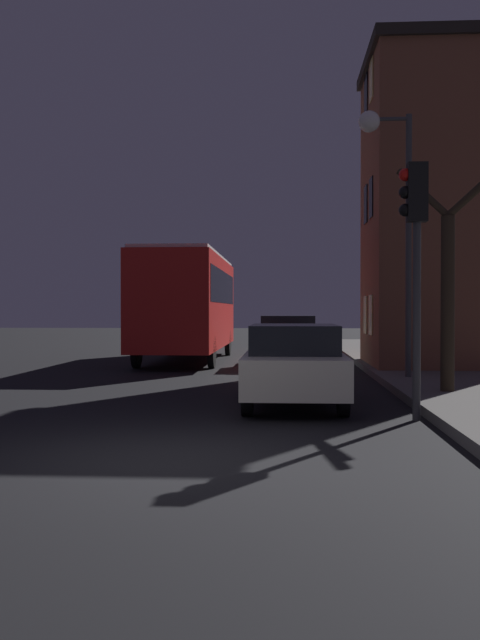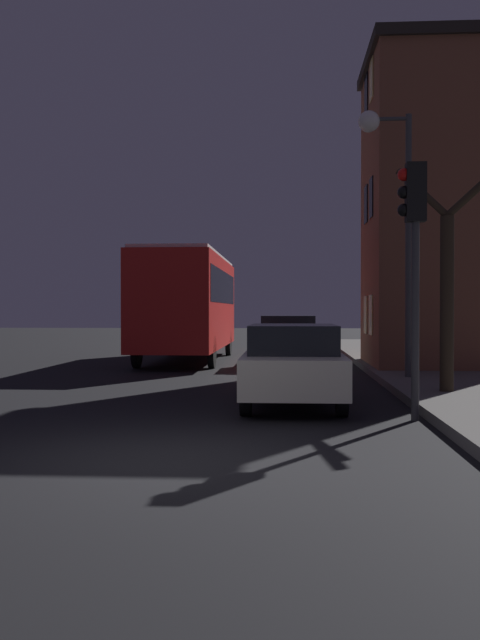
{
  "view_description": "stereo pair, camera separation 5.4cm",
  "coord_description": "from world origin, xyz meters",
  "px_view_note": "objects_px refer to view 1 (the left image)",
  "views": [
    {
      "loc": [
        1.27,
        -7.94,
        1.69
      ],
      "look_at": [
        0.08,
        11.32,
        1.43
      ],
      "focal_mm": 40.0,
      "sensor_mm": 36.0,
      "label": 1
    },
    {
      "loc": [
        1.33,
        -7.94,
        1.69
      ],
      "look_at": [
        0.08,
        11.32,
        1.43
      ],
      "focal_mm": 40.0,
      "sensor_mm": 36.0,
      "label": 2
    }
  ],
  "objects_px": {
    "streetlamp": "(389,181)",
    "bare_tree": "(448,269)",
    "bus": "(188,298)",
    "car_near_lane": "(294,362)",
    "traffic_light": "(415,235)",
    "car_mid_lane": "(288,339)"
  },
  "relations": [
    {
      "from": "bare_tree",
      "to": "car_near_lane",
      "type": "bearing_deg",
      "value": -164.13
    },
    {
      "from": "car_near_lane",
      "to": "traffic_light",
      "type": "bearing_deg",
      "value": -43.92
    },
    {
      "from": "bare_tree",
      "to": "car_near_lane",
      "type": "xyz_separation_m",
      "value": [
        -2.92,
        -0.83,
        -1.72
      ]
    },
    {
      "from": "bare_tree",
      "to": "bus",
      "type": "xyz_separation_m",
      "value": [
        -6.31,
        10.05,
        -0.38
      ]
    },
    {
      "from": "traffic_light",
      "to": "car_mid_lane",
      "type": "xyz_separation_m",
      "value": [
        -1.89,
        10.68,
        -2.04
      ]
    },
    {
      "from": "traffic_light",
      "to": "bus",
      "type": "relative_size",
      "value": 0.42
    },
    {
      "from": "bare_tree",
      "to": "bus",
      "type": "bearing_deg",
      "value": 122.14
    },
    {
      "from": "bus",
      "to": "car_near_lane",
      "type": "xyz_separation_m",
      "value": [
        3.39,
        -10.88,
        -1.34
      ]
    },
    {
      "from": "bare_tree",
      "to": "car_mid_lane",
      "type": "bearing_deg",
      "value": 110.21
    },
    {
      "from": "car_near_lane",
      "to": "bare_tree",
      "type": "bearing_deg",
      "value": 15.87
    },
    {
      "from": "streetlamp",
      "to": "bare_tree",
      "type": "relative_size",
      "value": 1.4
    },
    {
      "from": "streetlamp",
      "to": "bare_tree",
      "type": "xyz_separation_m",
      "value": [
        0.7,
        -2.87,
        -2.17
      ]
    },
    {
      "from": "streetlamp",
      "to": "bus",
      "type": "distance_m",
      "value": 9.46
    },
    {
      "from": "bare_tree",
      "to": "car_near_lane",
      "type": "height_order",
      "value": "bare_tree"
    },
    {
      "from": "traffic_light",
      "to": "bus",
      "type": "bearing_deg",
      "value": 112.44
    },
    {
      "from": "streetlamp",
      "to": "bus",
      "type": "height_order",
      "value": "streetlamp"
    },
    {
      "from": "streetlamp",
      "to": "car_mid_lane",
      "type": "bearing_deg",
      "value": 113.58
    },
    {
      "from": "bus",
      "to": "car_mid_lane",
      "type": "xyz_separation_m",
      "value": [
        3.33,
        -1.95,
        -1.29
      ]
    },
    {
      "from": "traffic_light",
      "to": "bare_tree",
      "type": "height_order",
      "value": "bare_tree"
    },
    {
      "from": "traffic_light",
      "to": "bare_tree",
      "type": "relative_size",
      "value": 0.91
    },
    {
      "from": "streetlamp",
      "to": "traffic_light",
      "type": "xyz_separation_m",
      "value": [
        -0.39,
        -5.46,
        -1.81
      ]
    },
    {
      "from": "streetlamp",
      "to": "car_mid_lane",
      "type": "xyz_separation_m",
      "value": [
        -2.28,
        5.22,
        -3.85
      ]
    }
  ]
}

